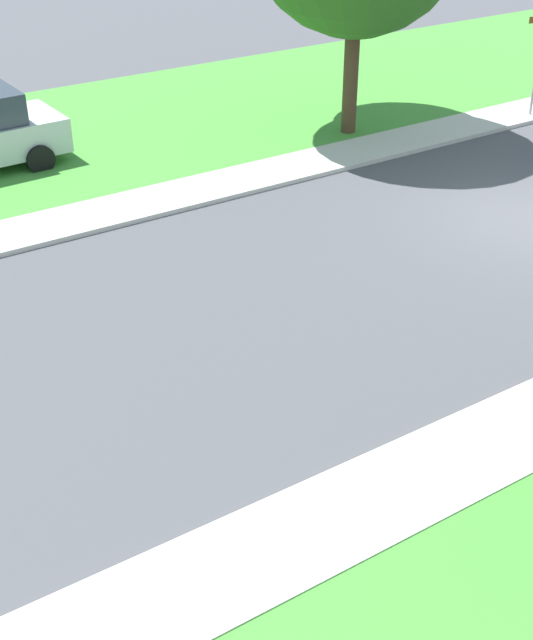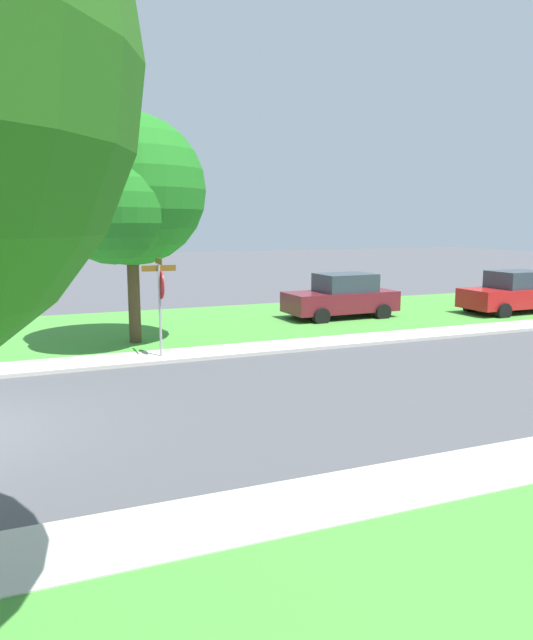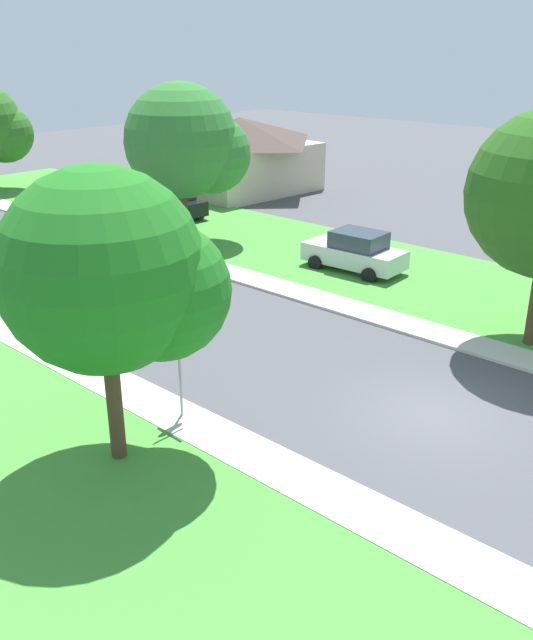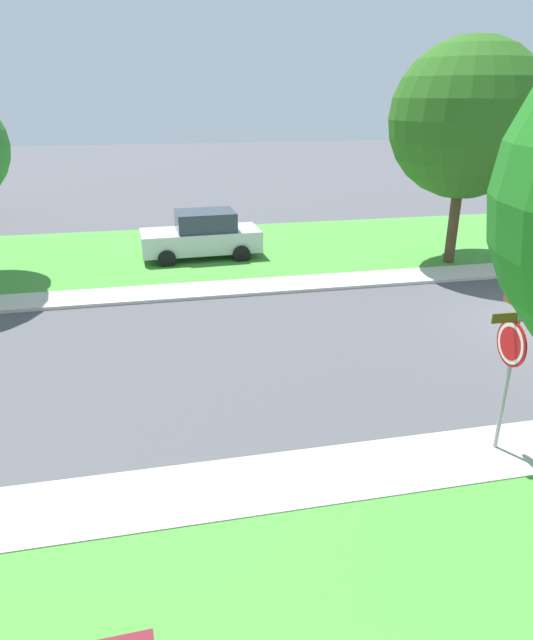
{
  "view_description": "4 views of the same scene",
  "coord_description": "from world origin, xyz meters",
  "views": [
    {
      "loc": [
        -10.46,
        12.91,
        7.22
      ],
      "look_at": [
        -2.39,
        7.7,
        1.4
      ],
      "focal_mm": 48.75,
      "sensor_mm": 36.0,
      "label": 1
    },
    {
      "loc": [
        11.34,
        1.43,
        3.75
      ],
      "look_at": [
        -1.79,
        6.79,
        1.4
      ],
      "focal_mm": 33.64,
      "sensor_mm": 36.0,
      "label": 2
    },
    {
      "loc": [
        -14.75,
        -7.25,
        9.17
      ],
      "look_at": [
        -0.66,
        5.39,
        1.4
      ],
      "focal_mm": 38.57,
      "sensor_mm": 36.0,
      "label": 3
    },
    {
      "loc": [
        -11.56,
        10.28,
        5.71
      ],
      "look_at": [
        -1.3,
        8.14,
        1.4
      ],
      "focal_mm": 31.01,
      "sensor_mm": 36.0,
      "label": 4
    }
  ],
  "objects": [
    {
      "name": "ground_plane",
      "position": [
        0.0,
        0.0,
        0.0
      ],
      "size": [
        120.0,
        120.0,
        0.0
      ],
      "primitive_type": "plane",
      "color": "#4C4C51"
    }
  ]
}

